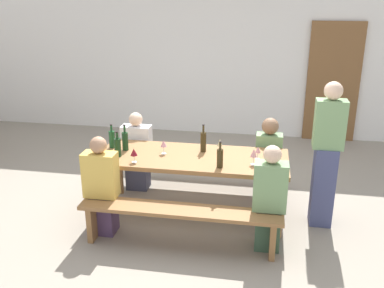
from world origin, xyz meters
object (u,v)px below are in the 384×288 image
(seated_guest_far_1, at_px, (268,160))
(wine_glass_1, at_px, (134,152))
(wooden_door, at_px, (333,83))
(wine_glass_3, at_px, (258,150))
(wine_bottle_4, at_px, (125,141))
(wine_glass_0, at_px, (220,143))
(wine_bottle_1, at_px, (203,141))
(seated_guest_near_0, at_px, (102,189))
(bench_far, at_px, (201,163))
(tasting_table, at_px, (192,162))
(wine_glass_2, at_px, (254,153))
(seated_guest_near_1, at_px, (269,201))
(standing_host, at_px, (326,157))
(wine_bottle_0, at_px, (118,147))
(wine_bottle_2, at_px, (112,139))
(bench_near, at_px, (180,216))
(wine_glass_4, at_px, (164,144))
(wine_bottle_3, at_px, (220,158))
(seated_guest_far_0, at_px, (137,154))

(seated_guest_far_1, bearing_deg, wine_glass_1, -59.06)
(wooden_door, distance_m, wine_glass_3, 3.37)
(seated_guest_far_1, bearing_deg, wine_bottle_4, -72.99)
(wine_glass_0, bearing_deg, wine_bottle_1, -174.36)
(wine_glass_1, height_order, seated_guest_near_0, seated_guest_near_0)
(bench_far, bearing_deg, tasting_table, -90.00)
(wine_glass_2, relative_size, seated_guest_near_1, 0.16)
(bench_far, distance_m, wine_glass_3, 1.15)
(wine_glass_1, xyz_separation_m, standing_host, (2.12, 0.33, -0.05))
(wine_bottle_0, bearing_deg, wine_glass_0, 17.00)
(wine_glass_0, height_order, seated_guest_far_1, seated_guest_far_1)
(wine_bottle_2, bearing_deg, bench_far, 31.08)
(wine_bottle_1, xyz_separation_m, wine_bottle_2, (-1.13, -0.06, -0.02))
(bench_near, distance_m, wine_bottle_1, 1.06)
(wine_glass_4, bearing_deg, standing_host, 0.38)
(wine_bottle_2, relative_size, seated_guest_far_1, 0.27)
(wine_bottle_0, height_order, wine_bottle_3, wine_bottle_0)
(wine_bottle_2, bearing_deg, wine_bottle_3, -16.44)
(wine_glass_1, xyz_separation_m, wine_glass_3, (1.37, 0.34, -0.01))
(bench_near, bearing_deg, wine_glass_4, 114.34)
(seated_guest_near_0, bearing_deg, bench_near, -99.44)
(wine_bottle_1, xyz_separation_m, wine_bottle_4, (-0.94, -0.12, -0.01))
(tasting_table, xyz_separation_m, wine_glass_3, (0.76, 0.03, 0.18))
(bench_far, xyz_separation_m, wine_bottle_2, (-1.02, -0.62, 0.50))
(tasting_table, relative_size, seated_guest_far_0, 2.07)
(seated_guest_far_1, bearing_deg, bench_far, -99.59)
(wine_bottle_2, distance_m, wine_glass_2, 1.76)
(bench_near, xyz_separation_m, seated_guest_near_1, (0.91, 0.15, 0.19))
(wine_glass_0, relative_size, seated_guest_near_1, 0.14)
(wine_bottle_0, distance_m, wine_bottle_3, 1.22)
(tasting_table, height_order, wine_bottle_4, wine_bottle_4)
(tasting_table, bearing_deg, wine_bottle_3, -38.15)
(bench_near, bearing_deg, wine_bottle_3, 52.04)
(wine_glass_1, bearing_deg, standing_host, 8.97)
(wine_bottle_1, distance_m, wine_glass_0, 0.20)
(wooden_door, distance_m, wine_glass_2, 3.55)
(wine_glass_2, bearing_deg, seated_guest_far_1, 76.92)
(bench_near, height_order, wine_bottle_0, wine_bottle_0)
(bench_far, bearing_deg, wine_bottle_2, -148.92)
(wine_glass_2, bearing_deg, wine_bottle_1, 152.09)
(wine_glass_4, bearing_deg, seated_guest_far_0, 131.76)
(wine_glass_3, bearing_deg, wine_bottle_1, 167.29)
(wooden_door, relative_size, seated_guest_near_0, 1.86)
(wine_glass_1, distance_m, wine_glass_4, 0.42)
(wine_glass_3, bearing_deg, standing_host, -0.29)
(bench_far, height_order, wine_bottle_4, wine_bottle_4)
(wine_bottle_3, distance_m, wine_glass_3, 0.51)
(bench_near, xyz_separation_m, bench_far, (0.00, 1.48, 0.00))
(wine_bottle_2, height_order, wine_glass_2, wine_bottle_2)
(wine_glass_2, distance_m, wine_glass_3, 0.18)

